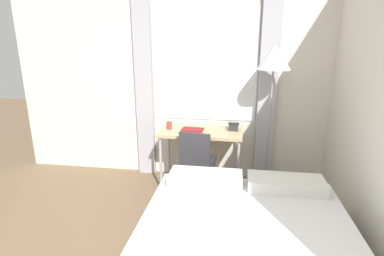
{
  "coord_description": "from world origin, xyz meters",
  "views": [
    {
      "loc": [
        0.73,
        -1.11,
        1.91
      ],
      "look_at": [
        0.23,
        2.22,
        0.93
      ],
      "focal_mm": 28.0,
      "sensor_mm": 36.0,
      "label": 1
    }
  ],
  "objects_px": {
    "desk_chair": "(197,159)",
    "book": "(192,130)",
    "mug": "(169,125)",
    "desk": "(201,136)",
    "standing_lamp": "(274,67)",
    "telephone": "(234,127)"
  },
  "relations": [
    {
      "from": "desk_chair",
      "to": "book",
      "type": "height_order",
      "value": "desk_chair"
    },
    {
      "from": "telephone",
      "to": "standing_lamp",
      "type": "bearing_deg",
      "value": -19.86
    },
    {
      "from": "desk_chair",
      "to": "telephone",
      "type": "xyz_separation_m",
      "value": [
        0.43,
        0.42,
        0.32
      ]
    },
    {
      "from": "standing_lamp",
      "to": "book",
      "type": "xyz_separation_m",
      "value": [
        -0.97,
        0.03,
        -0.82
      ]
    },
    {
      "from": "desk_chair",
      "to": "mug",
      "type": "height_order",
      "value": "mug"
    },
    {
      "from": "standing_lamp",
      "to": "mug",
      "type": "distance_m",
      "value": 1.51
    },
    {
      "from": "desk_chair",
      "to": "standing_lamp",
      "type": "bearing_deg",
      "value": 24.81
    },
    {
      "from": "book",
      "to": "mug",
      "type": "distance_m",
      "value": 0.32
    },
    {
      "from": "desk",
      "to": "mug",
      "type": "xyz_separation_m",
      "value": [
        -0.43,
        0.02,
        0.12
      ]
    },
    {
      "from": "desk_chair",
      "to": "book",
      "type": "xyz_separation_m",
      "value": [
        -0.1,
        0.29,
        0.29
      ]
    },
    {
      "from": "desk",
      "to": "telephone",
      "type": "height_order",
      "value": "telephone"
    },
    {
      "from": "standing_lamp",
      "to": "telephone",
      "type": "xyz_separation_m",
      "value": [
        -0.44,
        0.16,
        -0.79
      ]
    },
    {
      "from": "desk",
      "to": "standing_lamp",
      "type": "height_order",
      "value": "standing_lamp"
    },
    {
      "from": "desk_chair",
      "to": "standing_lamp",
      "type": "xyz_separation_m",
      "value": [
        0.87,
        0.26,
        1.11
      ]
    },
    {
      "from": "standing_lamp",
      "to": "book",
      "type": "bearing_deg",
      "value": 178.24
    },
    {
      "from": "standing_lamp",
      "to": "telephone",
      "type": "distance_m",
      "value": 0.92
    },
    {
      "from": "mug",
      "to": "desk",
      "type": "bearing_deg",
      "value": -2.37
    },
    {
      "from": "desk",
      "to": "book",
      "type": "height_order",
      "value": "book"
    },
    {
      "from": "desk",
      "to": "standing_lamp",
      "type": "bearing_deg",
      "value": -2.54
    },
    {
      "from": "desk",
      "to": "mug",
      "type": "distance_m",
      "value": 0.45
    },
    {
      "from": "desk_chair",
      "to": "book",
      "type": "distance_m",
      "value": 0.42
    },
    {
      "from": "desk",
      "to": "telephone",
      "type": "bearing_deg",
      "value": 15.99
    }
  ]
}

